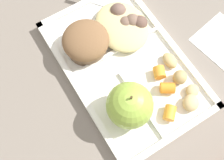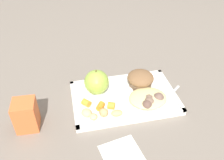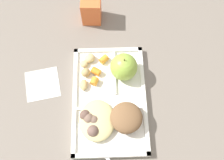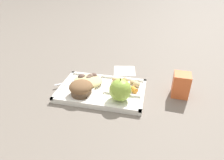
{
  "view_description": "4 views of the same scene",
  "coord_description": "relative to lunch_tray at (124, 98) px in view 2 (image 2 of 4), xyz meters",
  "views": [
    {
      "loc": [
        -0.18,
        0.14,
        0.51
      ],
      "look_at": [
        -0.03,
        0.05,
        0.05
      ],
      "focal_mm": 44.06,
      "sensor_mm": 36.0,
      "label": 1
    },
    {
      "loc": [
        -0.17,
        -0.58,
        0.55
      ],
      "look_at": [
        -0.03,
        0.04,
        0.06
      ],
      "focal_mm": 38.32,
      "sensor_mm": 36.0,
      "label": 2
    },
    {
      "loc": [
        0.27,
        -0.0,
        0.77
      ],
      "look_at": [
        -0.04,
        0.01,
        0.06
      ],
      "focal_mm": 42.19,
      "sensor_mm": 36.0,
      "label": 3
    },
    {
      "loc": [
        -0.19,
        0.65,
        0.46
      ],
      "look_at": [
        -0.04,
        -0.02,
        0.06
      ],
      "focal_mm": 31.89,
      "sensor_mm": 36.0,
      "label": 4
    }
  ],
  "objects": [
    {
      "name": "potato_chunk_browned",
      "position": [
        -0.04,
        -0.08,
        0.01
      ],
      "size": [
        0.04,
        0.02,
        0.02
      ],
      "primitive_type": "ellipsoid",
      "rotation": [
        0.0,
        0.0,
        6.28
      ],
      "color": "tan",
      "rests_on": "lunch_tray"
    },
    {
      "name": "meatball_side",
      "position": [
        0.06,
        -0.07,
        0.02
      ],
      "size": [
        0.03,
        0.03,
        0.03
      ],
      "primitive_type": "sphere",
      "color": "brown",
      "rests_on": "lunch_tray"
    },
    {
      "name": "meatball_front",
      "position": [
        0.1,
        -0.05,
        0.02
      ],
      "size": [
        0.04,
        0.04,
        0.04
      ],
      "primitive_type": "sphere",
      "color": "brown",
      "rests_on": "lunch_tray"
    },
    {
      "name": "carrot_slice_edge",
      "position": [
        -0.09,
        -0.04,
        0.02
      ],
      "size": [
        0.03,
        0.03,
        0.02
      ],
      "primitive_type": "cylinder",
      "rotation": [
        0.0,
        1.57,
        4.13
      ],
      "color": "orange",
      "rests_on": "lunch_tray"
    },
    {
      "name": "green_apple",
      "position": [
        -0.08,
        0.05,
        0.05
      ],
      "size": [
        0.08,
        0.08,
        0.09
      ],
      "color": "#93B742",
      "rests_on": "lunch_tray"
    },
    {
      "name": "plastic_fork",
      "position": [
        0.13,
        -0.05,
        0.01
      ],
      "size": [
        0.14,
        0.12,
        0.0
      ],
      "color": "white",
      "rests_on": "lunch_tray"
    },
    {
      "name": "ground",
      "position": [
        0.0,
        -0.0,
        -0.01
      ],
      "size": [
        6.0,
        6.0,
        0.0
      ],
      "primitive_type": "plane",
      "color": "slate"
    },
    {
      "name": "potato_chunk_golden",
      "position": [
        -0.12,
        -0.08,
        0.01
      ],
      "size": [
        0.03,
        0.03,
        0.02
      ],
      "primitive_type": "ellipsoid",
      "rotation": [
        0.0,
        0.0,
        4.89
      ],
      "color": "tan",
      "rests_on": "lunch_tray"
    },
    {
      "name": "carrot_slice_small",
      "position": [
        -0.13,
        -0.01,
        0.02
      ],
      "size": [
        0.03,
        0.03,
        0.02
      ],
      "primitive_type": "cylinder",
      "rotation": [
        0.0,
        1.57,
        5.45
      ],
      "color": "orange",
      "rests_on": "lunch_tray"
    },
    {
      "name": "carrot_slice_tilted",
      "position": [
        -0.05,
        -0.04,
        0.02
      ],
      "size": [
        0.03,
        0.03,
        0.02
      ],
      "primitive_type": "cylinder",
      "rotation": [
        0.0,
        1.57,
        5.87
      ],
      "color": "orange",
      "rests_on": "lunch_tray"
    },
    {
      "name": "meatball_center",
      "position": [
        0.07,
        -0.05,
        0.02
      ],
      "size": [
        0.03,
        0.03,
        0.03
      ],
      "primitive_type": "sphere",
      "color": "#755B4C",
      "rests_on": "lunch_tray"
    },
    {
      "name": "milk_carton",
      "position": [
        -0.31,
        -0.05,
        0.04
      ],
      "size": [
        0.07,
        0.07,
        0.1
      ],
      "primitive_type": "cube",
      "rotation": [
        0.0,
        0.0,
        -0.05
      ],
      "color": "orange",
      "rests_on": "ground"
    },
    {
      "name": "egg_noodle_pile",
      "position": [
        0.07,
        -0.04,
        0.02
      ],
      "size": [
        0.12,
        0.11,
        0.03
      ],
      "primitive_type": "ellipsoid",
      "color": "#D6C684",
      "rests_on": "lunch_tray"
    },
    {
      "name": "lunch_tray",
      "position": [
        0.0,
        0.0,
        0.0
      ],
      "size": [
        0.35,
        0.22,
        0.02
      ],
      "color": "white",
      "rests_on": "ground"
    },
    {
      "name": "meatball_back",
      "position": [
        0.07,
        -0.06,
        0.02
      ],
      "size": [
        0.03,
        0.03,
        0.03
      ],
      "primitive_type": "sphere",
      "color": "#755B4C",
      "rests_on": "lunch_tray"
    },
    {
      "name": "bran_muffin",
      "position": [
        0.07,
        0.05,
        0.03
      ],
      "size": [
        0.09,
        0.09,
        0.06
      ],
      "color": "brown",
      "rests_on": "lunch_tray"
    },
    {
      "name": "potato_chunk_wedge",
      "position": [
        -0.08,
        -0.07,
        0.02
      ],
      "size": [
        0.04,
        0.04,
        0.03
      ],
      "primitive_type": "ellipsoid",
      "rotation": [
        0.0,
        0.0,
        2.01
      ],
      "color": "tan",
      "rests_on": "lunch_tray"
    },
    {
      "name": "paper_napkin",
      "position": [
        -0.06,
        -0.21,
        -0.01
      ],
      "size": [
        0.12,
        0.12,
        0.0
      ],
      "primitive_type": "cube",
      "rotation": [
        0.0,
        0.0,
        0.18
      ],
      "color": "white",
      "rests_on": "ground"
    },
    {
      "name": "potato_chunk_corner",
      "position": [
        -0.13,
        -0.06,
        0.02
      ],
      "size": [
        0.04,
        0.04,
        0.02
      ],
      "primitive_type": "ellipsoid",
      "rotation": [
        0.0,
        0.0,
        3.74
      ],
      "color": "tan",
      "rests_on": "lunch_tray"
    }
  ]
}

